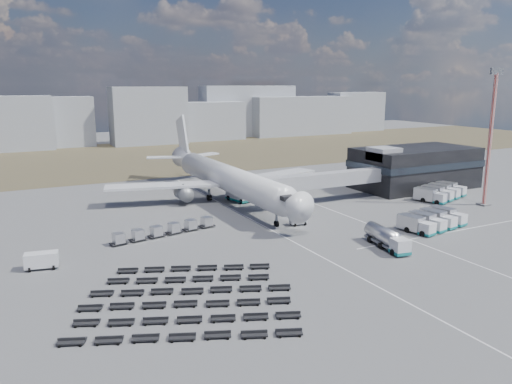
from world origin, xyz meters
name	(u,v)px	position (x,y,z in m)	size (l,w,h in m)	color
ground	(303,240)	(0.00, 0.00, 0.00)	(420.00, 420.00, 0.00)	#565659
grass_strip	(139,156)	(0.00, 110.00, 0.01)	(420.00, 90.00, 0.01)	#4C422D
lane_markings	(340,228)	(9.77, 3.00, 0.01)	(47.12, 110.00, 0.01)	silver
terminal	(414,167)	(47.77, 23.96, 5.25)	(30.40, 16.40, 11.00)	black
jet_bridge	(315,181)	(15.90, 20.42, 5.05)	(30.30, 3.80, 7.05)	#939399
airliner	(225,177)	(0.00, 32.38, 5.29)	(51.59, 64.53, 17.62)	silver
skyline	(150,120)	(15.70, 150.84, 10.00)	(307.18, 24.53, 24.64)	#969AA4
fuel_tanker	(387,238)	(9.55, -9.64, 1.59)	(4.02, 10.12, 3.18)	silver
pushback_tug	(298,221)	(4.00, 8.00, 0.69)	(3.01, 1.69, 1.38)	silver
utility_van	(42,261)	(-39.91, 5.31, 1.18)	(4.46, 2.02, 2.37)	silver
catering_truck	(238,195)	(2.26, 30.37, 1.49)	(3.92, 6.76, 2.92)	silver
service_trucks_near	(432,220)	(24.57, -4.66, 1.46)	(13.10, 8.73, 2.69)	silver
service_trucks_far	(440,192)	(44.16, 11.82, 1.51)	(14.04, 10.47, 2.78)	silver
uld_row	(165,230)	(-19.82, 12.64, 1.05)	(19.37, 5.13, 1.76)	black
baggage_dollies	(187,298)	(-25.24, -13.95, 0.33)	(29.87, 28.11, 0.66)	black
floodlight_mast	(490,138)	(47.67, 3.03, 14.36)	(2.73, 2.21, 28.66)	red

